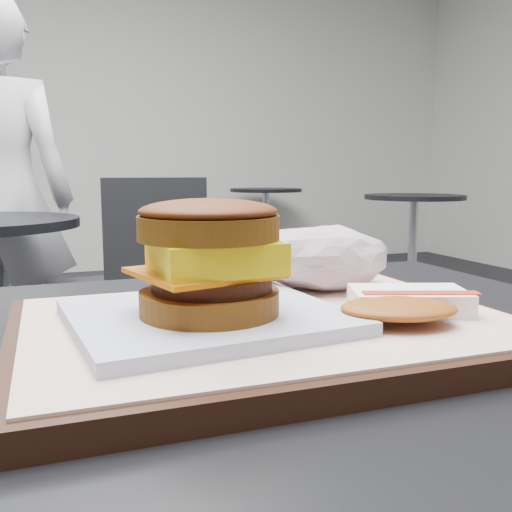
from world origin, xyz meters
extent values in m
cube|color=silver|center=(0.00, 5.00, 1.50)|extent=(8.00, 0.10, 3.00)
cube|color=black|center=(0.00, 0.00, 0.75)|extent=(0.80, 0.60, 0.04)
cube|color=black|center=(0.05, 0.00, 0.78)|extent=(0.38, 0.28, 0.02)
cube|color=silver|center=(0.05, 0.00, 0.79)|extent=(0.36, 0.26, 0.00)
cube|color=white|center=(0.00, -0.01, 0.80)|extent=(0.21, 0.19, 0.01)
cylinder|color=brown|center=(0.00, -0.02, 0.81)|extent=(0.11, 0.11, 0.02)
cylinder|color=#321207|center=(0.00, -0.02, 0.82)|extent=(0.09, 0.09, 0.01)
cube|color=orange|center=(-0.01, -0.01, 0.83)|extent=(0.11, 0.11, 0.00)
cube|color=yellow|center=(0.00, -0.02, 0.84)|extent=(0.08, 0.08, 0.02)
cylinder|color=brown|center=(0.00, -0.02, 0.86)|extent=(0.11, 0.11, 0.02)
ellipsoid|color=#6B2D0F|center=(0.00, -0.02, 0.87)|extent=(0.11, 0.11, 0.02)
cube|color=white|center=(0.16, -0.03, 0.80)|extent=(0.10, 0.08, 0.02)
cube|color=#AE2817|center=(0.16, -0.04, 0.81)|extent=(0.09, 0.04, 0.00)
ellipsoid|color=#AF5B1C|center=(0.13, -0.06, 0.80)|extent=(0.10, 0.08, 0.01)
cylinder|color=#B4B4B9|center=(0.09, 1.77, 0.22)|extent=(0.06, 0.06, 0.44)
cube|color=black|center=(0.09, 1.77, 0.46)|extent=(0.43, 0.43, 0.04)
cube|color=black|center=(0.28, 1.77, 0.68)|extent=(0.40, 0.04, 0.40)
imported|color=silver|center=(-0.28, 2.14, 0.79)|extent=(0.66, 0.52, 1.58)
cylinder|color=black|center=(2.20, 2.80, 0.01)|extent=(0.40, 0.40, 0.02)
cylinder|color=#A5A5AA|center=(2.20, 2.80, 0.37)|extent=(0.06, 0.06, 0.70)
cylinder|color=black|center=(2.20, 2.80, 0.73)|extent=(0.66, 0.66, 0.03)
cylinder|color=black|center=(1.80, 4.50, 0.01)|extent=(0.40, 0.40, 0.02)
cylinder|color=#A5A5AA|center=(1.80, 4.50, 0.37)|extent=(0.06, 0.06, 0.70)
cylinder|color=black|center=(1.80, 4.50, 0.73)|extent=(0.66, 0.66, 0.03)
camera|label=1|loc=(-0.11, -0.40, 0.90)|focal=40.00mm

